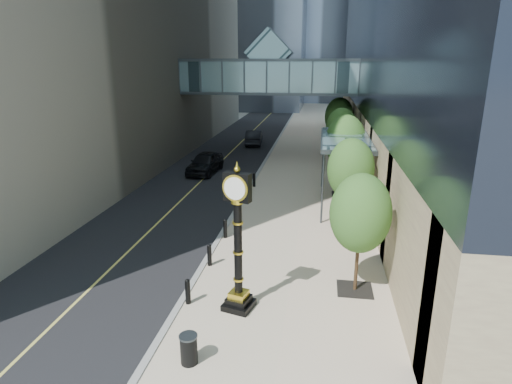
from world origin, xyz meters
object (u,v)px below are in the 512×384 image
car_near (205,163)px  car_far (254,137)px  pedestrian (344,204)px  street_clock (238,250)px  trash_bin (189,350)px

car_near → car_far: 13.17m
pedestrian → car_far: bearing=-65.9°
street_clock → pedestrian: (4.22, 10.31, -1.50)m
street_clock → trash_bin: bearing=-90.7°
car_near → car_far: bearing=85.6°
street_clock → pedestrian: size_ratio=3.21×
trash_bin → pedestrian: 14.47m
pedestrian → car_near: 14.22m
street_clock → car_far: size_ratio=1.12×
street_clock → car_near: bearing=123.7°
car_near → car_far: size_ratio=1.04×
street_clock → pedestrian: 11.24m
trash_bin → car_near: (-5.67, 22.77, 0.37)m
car_far → car_near: bearing=76.0°
trash_bin → street_clock: bearing=74.2°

